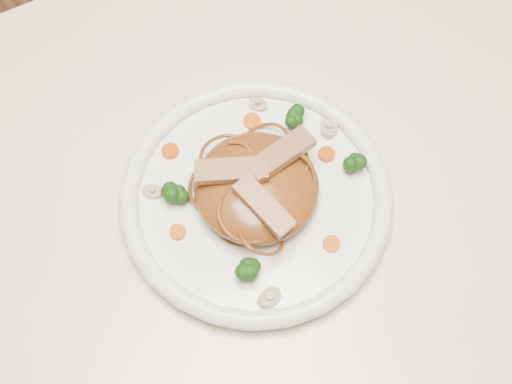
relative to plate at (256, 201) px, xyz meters
name	(u,v)px	position (x,y,z in m)	size (l,w,h in m)	color
ground	(258,380)	(-0.01, -0.03, -0.76)	(4.00, 4.00, 0.00)	#542F1C
table	(259,267)	(-0.01, -0.03, -0.11)	(1.20, 0.80, 0.75)	beige
plate	(256,201)	(0.00, 0.00, 0.00)	(0.28, 0.28, 0.02)	white
noodle_mound	(257,187)	(0.00, 0.00, 0.03)	(0.13, 0.13, 0.04)	brown
chicken_a	(280,155)	(0.03, 0.01, 0.05)	(0.08, 0.02, 0.01)	#AD7E51
chicken_b	(232,170)	(-0.02, 0.02, 0.05)	(0.07, 0.02, 0.01)	#AD7E51
chicken_c	(264,206)	(-0.01, -0.03, 0.05)	(0.07, 0.02, 0.01)	#AD7E51
broccoli_0	(293,117)	(0.08, 0.06, 0.02)	(0.02, 0.02, 0.03)	#17400D
broccoli_1	(175,194)	(-0.07, 0.04, 0.02)	(0.02, 0.02, 0.03)	#17400D
broccoli_2	(246,267)	(-0.05, -0.07, 0.02)	(0.03, 0.03, 0.03)	#17400D
broccoli_3	(353,162)	(0.11, -0.02, 0.02)	(0.02, 0.02, 0.03)	#17400D
carrot_0	(252,121)	(0.04, 0.08, 0.01)	(0.02, 0.02, 0.01)	#E15508
carrot_1	(178,232)	(-0.09, 0.00, 0.01)	(0.02, 0.02, 0.01)	#E15508
carrot_2	(327,154)	(0.09, 0.01, 0.01)	(0.02, 0.02, 0.01)	#E15508
carrot_3	(170,151)	(-0.06, 0.09, 0.01)	(0.02, 0.02, 0.01)	#E15508
carrot_4	(331,244)	(0.04, -0.08, 0.01)	(0.02, 0.02, 0.01)	#E15508
mushroom_0	(269,297)	(-0.04, -0.10, 0.01)	(0.03, 0.03, 0.01)	beige
mushroom_1	(329,127)	(0.11, 0.04, 0.01)	(0.03, 0.03, 0.01)	beige
mushroom_2	(153,191)	(-0.09, 0.05, 0.01)	(0.02, 0.02, 0.01)	beige
mushroom_3	(258,104)	(0.05, 0.10, 0.01)	(0.02, 0.02, 0.01)	beige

